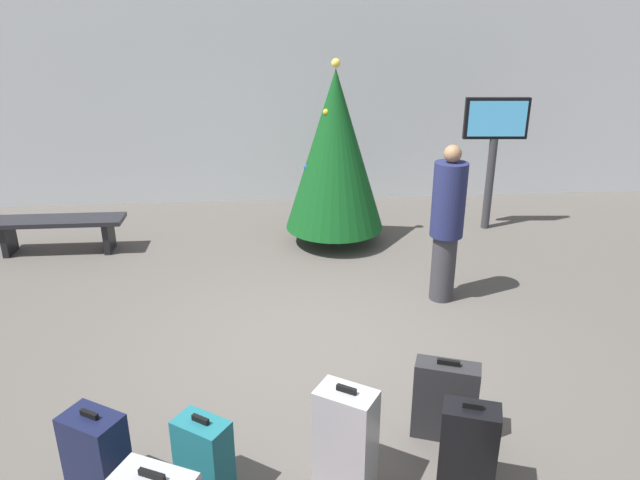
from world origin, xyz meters
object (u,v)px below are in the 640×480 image
object	(u,v)px
holiday_tree	(335,151)
suitcase_5	(96,455)
waiting_bench	(57,226)
suitcase_4	(468,452)
flight_info_kiosk	(494,138)
traveller_0	(447,221)
suitcase_0	(345,439)
suitcase_2	(204,456)
suitcase_6	(445,400)

from	to	relation	value
holiday_tree	suitcase_5	xyz separation A→B (m)	(-2.08, -4.50, -1.00)
waiting_bench	suitcase_4	size ratio (longest dim) A/B	2.33
flight_info_kiosk	suitcase_4	world-z (taller)	flight_info_kiosk
traveller_0	suitcase_5	bearing A→B (deg)	-139.40
waiting_bench	traveller_0	world-z (taller)	traveller_0
suitcase_0	waiting_bench	bearing A→B (deg)	126.63
waiting_bench	traveller_0	size ratio (longest dim) A/B	0.99
suitcase_0	suitcase_2	xyz separation A→B (m)	(-0.96, 0.02, -0.10)
holiday_tree	traveller_0	xyz separation A→B (m)	(1.04, -1.83, -0.38)
suitcase_6	suitcase_4	bearing A→B (deg)	-92.11
waiting_bench	suitcase_5	distance (m)	4.75
suitcase_2	suitcase_4	distance (m)	1.78
waiting_bench	suitcase_6	distance (m)	5.82
flight_info_kiosk	waiting_bench	xyz separation A→B (m)	(-6.08, -0.45, -0.99)
holiday_tree	traveller_0	size ratio (longest dim) A/B	1.41
suitcase_0	suitcase_6	bearing A→B (deg)	27.85
holiday_tree	suitcase_0	size ratio (longest dim) A/B	3.13
waiting_bench	suitcase_5	size ratio (longest dim) A/B	2.61
suitcase_5	suitcase_4	bearing A→B (deg)	-5.14
traveller_0	suitcase_6	distance (m)	2.45
flight_info_kiosk	suitcase_0	size ratio (longest dim) A/B	2.41
flight_info_kiosk	suitcase_4	distance (m)	5.57
suitcase_2	suitcase_0	bearing A→B (deg)	-1.27
flight_info_kiosk	suitcase_6	world-z (taller)	flight_info_kiosk
flight_info_kiosk	suitcase_0	distance (m)	5.74
suitcase_0	traveller_0	bearing A→B (deg)	62.07
waiting_bench	suitcase_0	world-z (taller)	suitcase_0
traveller_0	suitcase_0	xyz separation A→B (m)	(-1.44, -2.72, -0.56)
waiting_bench	suitcase_5	world-z (taller)	suitcase_5
holiday_tree	suitcase_2	distance (m)	4.84
suitcase_5	suitcase_6	distance (m)	2.53
waiting_bench	suitcase_6	xyz separation A→B (m)	(4.16, -4.06, -0.05)
suitcase_2	suitcase_5	distance (m)	0.71
waiting_bench	traveller_0	bearing A→B (deg)	-20.35
traveller_0	suitcase_6	size ratio (longest dim) A/B	2.61
suitcase_0	suitcase_5	world-z (taller)	suitcase_0
holiday_tree	flight_info_kiosk	bearing A→B (deg)	9.69
suitcase_0	suitcase_4	world-z (taller)	suitcase_0
waiting_bench	suitcase_0	size ratio (longest dim) A/B	2.19
suitcase_4	holiday_tree	bearing A→B (deg)	94.76
flight_info_kiosk	suitcase_2	world-z (taller)	flight_info_kiosk
suitcase_6	traveller_0	bearing A→B (deg)	74.79
suitcase_5	suitcase_2	bearing A→B (deg)	-2.11
flight_info_kiosk	suitcase_0	world-z (taller)	flight_info_kiosk
suitcase_2	suitcase_5	xyz separation A→B (m)	(-0.71, 0.03, 0.03)
waiting_bench	suitcase_2	xyz separation A→B (m)	(2.38, -4.47, -0.08)
traveller_0	suitcase_4	size ratio (longest dim) A/B	2.36
holiday_tree	flight_info_kiosk	xyz separation A→B (m)	(2.33, 0.40, 0.05)
holiday_tree	waiting_bench	distance (m)	3.87
suitcase_2	suitcase_5	world-z (taller)	suitcase_5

